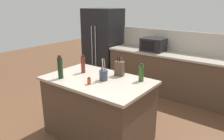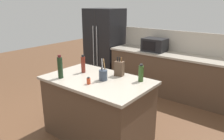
{
  "view_description": "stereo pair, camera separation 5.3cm",
  "coord_description": "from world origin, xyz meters",
  "px_view_note": "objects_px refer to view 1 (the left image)",
  "views": [
    {
      "loc": [
        1.96,
        -2.25,
        2.01
      ],
      "look_at": [
        0.0,
        0.35,
        0.99
      ],
      "focal_mm": 35.0,
      "sensor_mm": 36.0,
      "label": 1
    },
    {
      "loc": [
        2.0,
        -2.22,
        2.01
      ],
      "look_at": [
        0.0,
        0.35,
        0.99
      ],
      "focal_mm": 35.0,
      "sensor_mm": 36.0,
      "label": 2
    }
  ],
  "objects_px": {
    "vinegar_bottle": "(83,64)",
    "knife_block": "(119,68)",
    "refrigerator": "(103,44)",
    "wine_bottle": "(60,68)",
    "utensil_crock": "(103,75)",
    "spice_jar_paprika": "(89,81)",
    "microwave": "(153,45)",
    "olive_oil_bottle": "(141,73)"
  },
  "relations": [
    {
      "from": "vinegar_bottle",
      "to": "olive_oil_bottle",
      "type": "height_order",
      "value": "vinegar_bottle"
    },
    {
      "from": "wine_bottle",
      "to": "spice_jar_paprika",
      "type": "height_order",
      "value": "wine_bottle"
    },
    {
      "from": "microwave",
      "to": "knife_block",
      "type": "bearing_deg",
      "value": -78.31
    },
    {
      "from": "microwave",
      "to": "vinegar_bottle",
      "type": "bearing_deg",
      "value": -94.08
    },
    {
      "from": "spice_jar_paprika",
      "to": "microwave",
      "type": "bearing_deg",
      "value": 96.34
    },
    {
      "from": "refrigerator",
      "to": "wine_bottle",
      "type": "relative_size",
      "value": 5.33
    },
    {
      "from": "utensil_crock",
      "to": "vinegar_bottle",
      "type": "distance_m",
      "value": 0.49
    },
    {
      "from": "knife_block",
      "to": "vinegar_bottle",
      "type": "distance_m",
      "value": 0.58
    },
    {
      "from": "wine_bottle",
      "to": "spice_jar_paprika",
      "type": "distance_m",
      "value": 0.51
    },
    {
      "from": "microwave",
      "to": "olive_oil_bottle",
      "type": "xyz_separation_m",
      "value": [
        0.77,
        -1.89,
        -0.03
      ]
    },
    {
      "from": "utensil_crock",
      "to": "vinegar_bottle",
      "type": "xyz_separation_m",
      "value": [
        -0.48,
        0.08,
        0.05
      ]
    },
    {
      "from": "refrigerator",
      "to": "spice_jar_paprika",
      "type": "distance_m",
      "value": 3.05
    },
    {
      "from": "microwave",
      "to": "wine_bottle",
      "type": "xyz_separation_m",
      "value": [
        -0.23,
        -2.49,
        0.02
      ]
    },
    {
      "from": "vinegar_bottle",
      "to": "spice_jar_paprika",
      "type": "bearing_deg",
      "value": -37.22
    },
    {
      "from": "utensil_crock",
      "to": "vinegar_bottle",
      "type": "bearing_deg",
      "value": 170.58
    },
    {
      "from": "vinegar_bottle",
      "to": "wine_bottle",
      "type": "distance_m",
      "value": 0.4
    },
    {
      "from": "utensil_crock",
      "to": "spice_jar_paprika",
      "type": "distance_m",
      "value": 0.25
    },
    {
      "from": "microwave",
      "to": "olive_oil_bottle",
      "type": "distance_m",
      "value": 2.04
    },
    {
      "from": "refrigerator",
      "to": "wine_bottle",
      "type": "xyz_separation_m",
      "value": [
        1.28,
        -2.54,
        0.18
      ]
    },
    {
      "from": "vinegar_bottle",
      "to": "wine_bottle",
      "type": "relative_size",
      "value": 0.82
    },
    {
      "from": "knife_block",
      "to": "microwave",
      "type": "bearing_deg",
      "value": 89.06
    },
    {
      "from": "microwave",
      "to": "spice_jar_paprika",
      "type": "distance_m",
      "value": 2.44
    },
    {
      "from": "refrigerator",
      "to": "utensil_crock",
      "type": "distance_m",
      "value": 2.89
    },
    {
      "from": "wine_bottle",
      "to": "vinegar_bottle",
      "type": "bearing_deg",
      "value": 78.93
    },
    {
      "from": "microwave",
      "to": "vinegar_bottle",
      "type": "xyz_separation_m",
      "value": [
        -0.15,
        -2.1,
        -0.01
      ]
    },
    {
      "from": "utensil_crock",
      "to": "spice_jar_paprika",
      "type": "xyz_separation_m",
      "value": [
        -0.06,
        -0.24,
        -0.04
      ]
    },
    {
      "from": "microwave",
      "to": "utensil_crock",
      "type": "xyz_separation_m",
      "value": [
        0.33,
        -2.18,
        -0.06
      ]
    },
    {
      "from": "vinegar_bottle",
      "to": "knife_block",
      "type": "bearing_deg",
      "value": 22.57
    },
    {
      "from": "refrigerator",
      "to": "knife_block",
      "type": "bearing_deg",
      "value": -45.46
    },
    {
      "from": "olive_oil_bottle",
      "to": "knife_block",
      "type": "bearing_deg",
      "value": 178.43
    },
    {
      "from": "microwave",
      "to": "wine_bottle",
      "type": "height_order",
      "value": "wine_bottle"
    },
    {
      "from": "refrigerator",
      "to": "vinegar_bottle",
      "type": "distance_m",
      "value": 2.55
    },
    {
      "from": "wine_bottle",
      "to": "olive_oil_bottle",
      "type": "distance_m",
      "value": 1.17
    },
    {
      "from": "knife_block",
      "to": "spice_jar_paprika",
      "type": "relative_size",
      "value": 2.98
    },
    {
      "from": "spice_jar_paprika",
      "to": "olive_oil_bottle",
      "type": "xyz_separation_m",
      "value": [
        0.5,
        0.53,
        0.07
      ]
    },
    {
      "from": "utensil_crock",
      "to": "wine_bottle",
      "type": "bearing_deg",
      "value": -150.61
    },
    {
      "from": "microwave",
      "to": "utensil_crock",
      "type": "relative_size",
      "value": 1.59
    },
    {
      "from": "olive_oil_bottle",
      "to": "spice_jar_paprika",
      "type": "bearing_deg",
      "value": -133.32
    },
    {
      "from": "refrigerator",
      "to": "knife_block",
      "type": "distance_m",
      "value": 2.71
    },
    {
      "from": "vinegar_bottle",
      "to": "microwave",
      "type": "bearing_deg",
      "value": 85.92
    },
    {
      "from": "knife_block",
      "to": "spice_jar_paprika",
      "type": "height_order",
      "value": "knife_block"
    },
    {
      "from": "refrigerator",
      "to": "microwave",
      "type": "bearing_deg",
      "value": -1.95
    }
  ]
}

